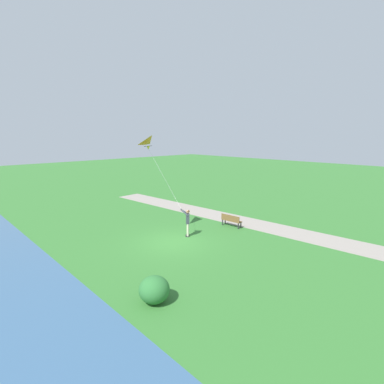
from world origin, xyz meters
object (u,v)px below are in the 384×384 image
(park_bench_near_walkway, at_px, (231,220))
(lakeside_shrub, at_px, (154,290))
(flying_kite, at_px, (152,143))
(person_kite_flyer, at_px, (187,220))

(park_bench_near_walkway, bearing_deg, lakeside_shrub, 21.41)
(flying_kite, bearing_deg, park_bench_near_walkway, 156.61)
(person_kite_flyer, distance_m, park_bench_near_walkway, 3.66)
(person_kite_flyer, xyz_separation_m, park_bench_near_walkway, (-3.54, 0.76, -0.54))
(lakeside_shrub, bearing_deg, park_bench_near_walkway, -158.59)
(person_kite_flyer, relative_size, lakeside_shrub, 1.52)
(park_bench_near_walkway, bearing_deg, flying_kite, -23.39)
(flying_kite, bearing_deg, person_kite_flyer, 137.37)
(person_kite_flyer, height_order, park_bench_near_walkway, person_kite_flyer)
(lakeside_shrub, bearing_deg, flying_kite, -126.93)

